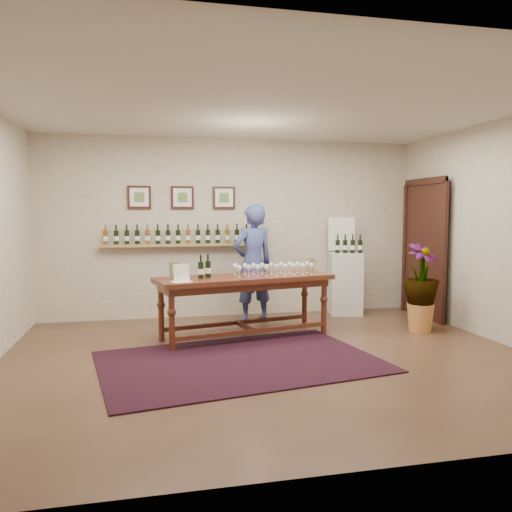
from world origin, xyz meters
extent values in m
plane|color=#4D3022|center=(0.00, 0.00, 0.00)|extent=(6.00, 6.00, 0.00)
plane|color=beige|center=(0.00, 2.50, 1.40)|extent=(6.00, 0.00, 6.00)
plane|color=beige|center=(0.00, -2.50, 1.40)|extent=(6.00, 0.00, 6.00)
plane|color=beige|center=(3.00, 0.00, 1.40)|extent=(0.00, 5.00, 5.00)
plane|color=beige|center=(0.00, 0.00, 2.80)|extent=(6.00, 6.00, 0.00)
cube|color=tan|center=(-0.80, 2.41, 1.15)|extent=(2.50, 0.16, 0.04)
cube|color=black|center=(2.94, 1.70, 1.05)|extent=(0.10, 1.00, 2.10)
cube|color=black|center=(2.89, 1.70, 1.05)|extent=(0.04, 1.12, 2.22)
cube|color=black|center=(-1.45, 2.48, 1.88)|extent=(0.35, 0.03, 0.35)
cube|color=white|center=(-1.45, 2.46, 1.88)|extent=(0.28, 0.01, 0.28)
cube|color=#618944|center=(-1.45, 2.45, 1.88)|extent=(0.15, 0.00, 0.15)
cube|color=black|center=(-0.80, 2.48, 1.88)|extent=(0.35, 0.03, 0.35)
cube|color=white|center=(-0.80, 2.46, 1.88)|extent=(0.28, 0.01, 0.28)
cube|color=#618944|center=(-0.80, 2.45, 1.88)|extent=(0.15, 0.00, 0.15)
cube|color=black|center=(-0.15, 2.48, 1.88)|extent=(0.35, 0.03, 0.35)
cube|color=white|center=(-0.15, 2.46, 1.88)|extent=(0.28, 0.01, 0.28)
cube|color=#618944|center=(-0.15, 2.45, 1.88)|extent=(0.15, 0.00, 0.15)
cube|color=#400D0B|center=(-0.37, -0.04, 0.01)|extent=(3.28, 2.46, 0.02)
cube|color=#461911|center=(-0.10, 1.02, 0.79)|extent=(2.42, 1.20, 0.06)
cube|color=#461911|center=(-0.10, 1.02, 0.72)|extent=(2.27, 1.05, 0.11)
cylinder|color=#461911|center=(-1.08, 0.54, 0.38)|extent=(0.09, 0.09, 0.76)
cylinder|color=#461911|center=(0.98, 0.98, 0.38)|extent=(0.09, 0.09, 0.76)
cylinder|color=#461911|center=(-1.19, 1.05, 0.38)|extent=(0.09, 0.09, 0.76)
cylinder|color=#461911|center=(0.87, 1.49, 0.38)|extent=(0.09, 0.09, 0.76)
cube|color=#461911|center=(-0.05, 0.76, 0.15)|extent=(2.07, 0.49, 0.05)
cube|color=#461911|center=(-0.16, 1.27, 0.15)|extent=(2.07, 0.49, 0.05)
cube|color=#461911|center=(-0.10, 1.02, 0.15)|extent=(0.16, 0.53, 0.05)
cube|color=white|center=(-0.95, 0.66, 0.93)|extent=(0.27, 0.22, 0.21)
cube|color=silver|center=(1.79, 2.20, 0.50)|extent=(0.59, 0.59, 1.00)
cube|color=white|center=(1.76, 2.32, 1.30)|extent=(0.42, 0.11, 0.59)
cone|color=#CC8344|center=(2.34, 0.82, 0.19)|extent=(0.37, 0.37, 0.39)
imported|color=#1A3C18|center=(2.34, 0.82, 0.72)|extent=(0.74, 0.74, 0.67)
imported|color=#394788|center=(0.20, 1.93, 0.89)|extent=(0.74, 0.58, 1.77)
camera|label=1|loc=(-1.34, -5.34, 1.65)|focal=35.00mm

